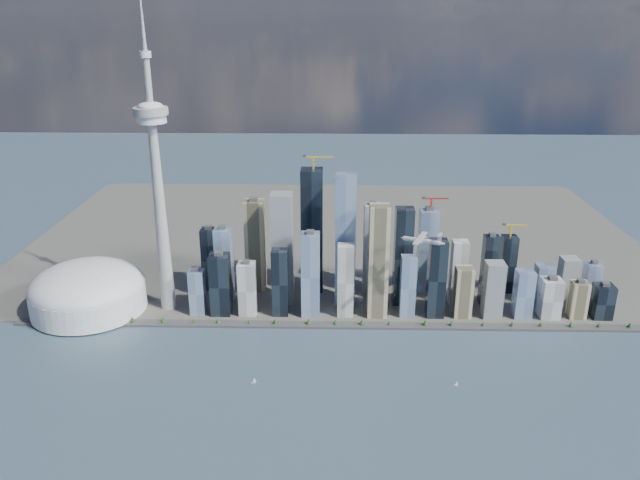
{
  "coord_description": "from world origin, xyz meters",
  "views": [
    {
      "loc": [
        -3.2,
        -698.15,
        510.26
      ],
      "look_at": [
        -25.26,
        260.0,
        153.74
      ],
      "focal_mm": 35.0,
      "sensor_mm": 36.0,
      "label": 1
    }
  ],
  "objects_px": {
    "airplane": "(422,240)",
    "sailboat_east": "(456,384)",
    "sailboat_west": "(254,381)",
    "needle_tower": "(157,183)",
    "dome_stadium": "(88,290)"
  },
  "relations": [
    {
      "from": "airplane",
      "to": "sailboat_west",
      "type": "relative_size",
      "value": 6.98
    },
    {
      "from": "dome_stadium",
      "to": "sailboat_east",
      "type": "xyz_separation_m",
      "value": [
        615.98,
        -224.38,
        -36.74
      ]
    },
    {
      "from": "needle_tower",
      "to": "sailboat_west",
      "type": "height_order",
      "value": "needle_tower"
    },
    {
      "from": "sailboat_west",
      "to": "sailboat_east",
      "type": "height_order",
      "value": "sailboat_west"
    },
    {
      "from": "needle_tower",
      "to": "airplane",
      "type": "bearing_deg",
      "value": -10.65
    },
    {
      "from": "airplane",
      "to": "sailboat_east",
      "type": "xyz_separation_m",
      "value": [
        38.38,
        -152.13,
        -164.2
      ]
    },
    {
      "from": "airplane",
      "to": "sailboat_east",
      "type": "relative_size",
      "value": 8.19
    },
    {
      "from": "needle_tower",
      "to": "dome_stadium",
      "type": "bearing_deg",
      "value": -175.91
    },
    {
      "from": "sailboat_west",
      "to": "sailboat_east",
      "type": "bearing_deg",
      "value": -4.64
    },
    {
      "from": "needle_tower",
      "to": "sailboat_west",
      "type": "distance_m",
      "value": 377.69
    },
    {
      "from": "needle_tower",
      "to": "sailboat_east",
      "type": "xyz_separation_m",
      "value": [
        475.98,
        -234.38,
        -233.14
      ]
    },
    {
      "from": "sailboat_west",
      "to": "sailboat_east",
      "type": "relative_size",
      "value": 1.17
    },
    {
      "from": "dome_stadium",
      "to": "sailboat_east",
      "type": "height_order",
      "value": "dome_stadium"
    },
    {
      "from": "dome_stadium",
      "to": "sailboat_east",
      "type": "distance_m",
      "value": 656.61
    },
    {
      "from": "dome_stadium",
      "to": "sailboat_west",
      "type": "distance_m",
      "value": 395.13
    }
  ]
}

